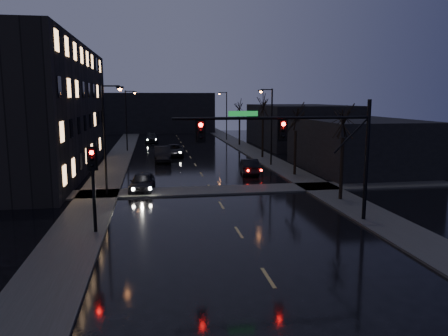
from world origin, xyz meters
name	(u,v)px	position (x,y,z in m)	size (l,w,h in m)	color
ground	(283,300)	(0.00, 0.00, 0.00)	(160.00, 160.00, 0.00)	black
sidewalk_left	(116,162)	(-8.50, 35.00, 0.06)	(3.00, 140.00, 0.12)	#2D2D2B
sidewalk_right	(265,159)	(8.50, 35.00, 0.06)	(3.00, 140.00, 0.12)	#2D2D2B
sidewalk_cross	(212,190)	(0.00, 18.50, 0.06)	(40.00, 3.00, 0.12)	#2D2D2B
apartment_block	(22,109)	(-16.50, 30.00, 6.00)	(12.00, 30.00, 12.00)	black
commercial_right_near	(358,145)	(15.50, 26.00, 2.50)	(10.00, 14.00, 5.00)	black
commercial_right_far	(299,126)	(17.00, 48.00, 3.00)	(12.00, 18.00, 6.00)	black
far_block	(159,113)	(-3.00, 78.00, 4.00)	(22.00, 10.00, 8.00)	black
signal_mast	(304,138)	(3.85, 9.00, 4.87)	(11.11, 0.41, 7.00)	black
signal_pole_left	(93,178)	(-7.50, 8.99, 3.01)	(0.35, 0.41, 4.53)	black
tree_near	(344,111)	(8.40, 14.00, 6.22)	(3.52, 3.52, 8.08)	black
tree_mid_a	(296,112)	(8.40, 24.00, 5.83)	(3.30, 3.30, 7.58)	black
tree_mid_b	(263,102)	(8.40, 36.00, 6.61)	(3.74, 3.74, 8.59)	black
tree_far	(240,105)	(8.40, 50.00, 6.06)	(3.43, 3.43, 7.88)	black
streetlight_l_near	(107,131)	(-7.58, 18.00, 4.77)	(1.53, 0.28, 8.00)	black
streetlight_l_far	(128,115)	(-7.58, 45.00, 4.77)	(1.53, 0.28, 8.00)	black
streetlight_r_mid	(270,120)	(7.58, 30.00, 4.77)	(1.53, 0.28, 8.00)	black
streetlight_r_far	(225,112)	(7.58, 58.00, 4.77)	(1.53, 0.28, 8.00)	black
oncoming_car_a	(142,182)	(-5.29, 19.33, 0.72)	(1.70, 4.23, 1.44)	black
oncoming_car_b	(163,154)	(-3.37, 34.94, 0.84)	(1.77, 5.09, 1.68)	black
oncoming_car_c	(174,150)	(-1.86, 39.63, 0.70)	(2.34, 5.07, 1.41)	black
oncoming_car_d	(152,138)	(-4.61, 56.41, 0.75)	(2.10, 5.16, 1.50)	black
lead_car	(249,166)	(4.45, 25.47, 0.72)	(1.53, 4.38, 1.44)	black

